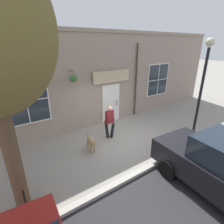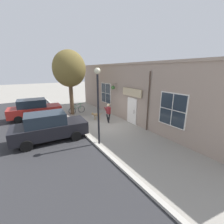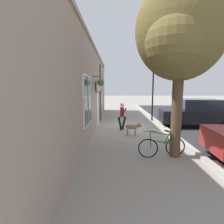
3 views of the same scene
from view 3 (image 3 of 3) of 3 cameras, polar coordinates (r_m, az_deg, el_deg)
name	(u,v)px [view 3 (image 3 of 3)]	position (r m, az deg, el deg)	size (l,w,h in m)	color
ground_plane	(132,128)	(10.82, 6.49, -5.26)	(90.00, 90.00, 0.00)	gray
storefront_facade	(93,89)	(10.58, -6.14, 7.51)	(0.95, 18.00, 4.77)	gray
pedestrian_walking	(122,114)	(10.22, 3.31, -0.62)	(0.52, 0.55, 1.59)	black
dog_on_leash	(133,127)	(9.14, 6.79, -4.81)	(1.05, 0.42, 0.69)	#997A51
street_tree_by_curb	(180,33)	(6.60, 21.22, 22.86)	(3.00, 2.84, 5.99)	brown
leaning_bicycle	(162,146)	(6.62, 15.94, -10.69)	(1.73, 0.26, 1.01)	black
parked_car_mid_block	(196,113)	(12.20, 25.87, -0.31)	(4.42, 2.17, 1.75)	black
street_lamp	(153,82)	(13.31, 13.27, 9.53)	(0.32, 0.32, 4.34)	black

